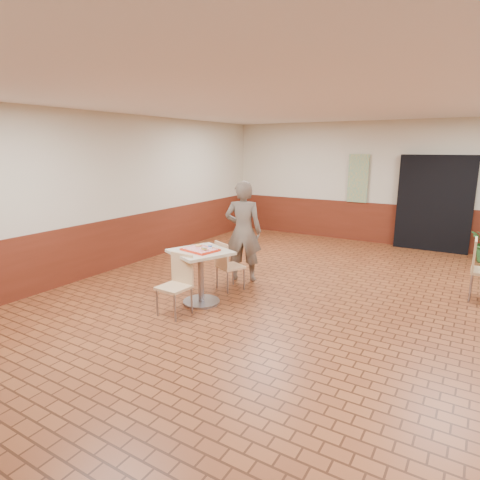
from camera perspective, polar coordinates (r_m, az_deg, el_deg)
The scene contains 12 objects.
room_shell at distance 5.76m, azimuth 9.25°, elevation 4.30°, with size 8.01×10.01×3.01m.
wainscot_band at distance 5.99m, azimuth 8.91°, elevation -5.19°, with size 8.00×10.00×1.00m.
corridor_doorway at distance 10.28m, azimuth 25.91°, elevation 4.69°, with size 1.60×0.22×2.20m, color black.
promo_poster at distance 10.61m, azimuth 16.44°, elevation 8.40°, with size 0.50×0.03×1.20m, color gray.
main_table at distance 6.16m, azimuth -5.62°, elevation -3.97°, with size 0.79×0.79×0.84m.
chair_main_front at distance 5.84m, azimuth -8.90°, elevation -5.78°, with size 0.43×0.43×0.88m.
chair_main_back at distance 6.72m, azimuth -1.88°, elevation -3.32°, with size 0.51×0.51×0.84m.
customer at distance 7.13m, azimuth 0.47°, elevation 1.23°, with size 0.66×0.43×1.80m, color #655C4E.
serving_tray at distance 6.08m, azimuth -5.68°, elevation -1.37°, with size 0.50×0.39×0.03m.
ring_donut at distance 6.21m, azimuth -5.96°, elevation -0.78°, with size 0.10×0.10×0.03m, color #E7A754.
long_john_donut at distance 5.98m, azimuth -5.13°, elevation -1.24°, with size 0.15×0.11×0.04m.
paper_cup at distance 6.05m, azimuth -4.26°, elevation -0.85°, with size 0.06×0.06×0.08m.
Camera 1 is at (2.12, -5.29, 2.35)m, focal length 30.00 mm.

